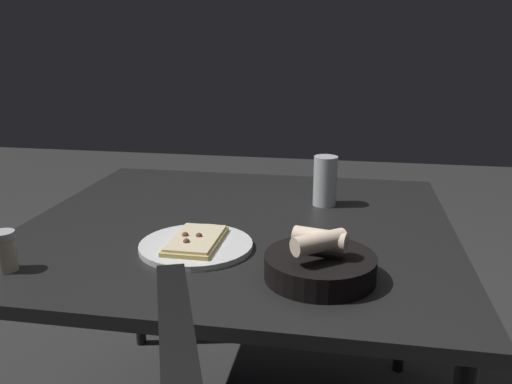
{
  "coord_description": "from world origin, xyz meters",
  "views": [
    {
      "loc": [
        1.33,
        0.29,
        1.22
      ],
      "look_at": [
        -0.08,
        0.04,
        0.8
      ],
      "focal_mm": 37.17,
      "sensor_mm": 36.0,
      "label": 1
    }
  ],
  "objects_px": {
    "dining_table": "(238,241)",
    "pizza_plate": "(196,244)",
    "beer_glass": "(325,184)",
    "pepper_shaker": "(5,253)",
    "bread_basket": "(320,264)"
  },
  "relations": [
    {
      "from": "beer_glass",
      "to": "pepper_shaker",
      "type": "bearing_deg",
      "value": -47.96
    },
    {
      "from": "dining_table",
      "to": "beer_glass",
      "type": "distance_m",
      "value": 0.33
    },
    {
      "from": "pizza_plate",
      "to": "beer_glass",
      "type": "bearing_deg",
      "value": 144.58
    },
    {
      "from": "dining_table",
      "to": "bread_basket",
      "type": "distance_m",
      "value": 0.4
    },
    {
      "from": "pizza_plate",
      "to": "beer_glass",
      "type": "height_order",
      "value": "beer_glass"
    },
    {
      "from": "pizza_plate",
      "to": "bread_basket",
      "type": "xyz_separation_m",
      "value": [
        0.11,
        0.3,
        0.02
      ]
    },
    {
      "from": "pizza_plate",
      "to": "beer_glass",
      "type": "relative_size",
      "value": 1.82
    },
    {
      "from": "pizza_plate",
      "to": "pepper_shaker",
      "type": "xyz_separation_m",
      "value": [
        0.19,
        -0.37,
        0.03
      ]
    },
    {
      "from": "pizza_plate",
      "to": "beer_glass",
      "type": "xyz_separation_m",
      "value": [
        -0.4,
        0.29,
        0.05
      ]
    },
    {
      "from": "dining_table",
      "to": "bread_basket",
      "type": "height_order",
      "value": "bread_basket"
    },
    {
      "from": "dining_table",
      "to": "beer_glass",
      "type": "height_order",
      "value": "beer_glass"
    },
    {
      "from": "dining_table",
      "to": "pizza_plate",
      "type": "bearing_deg",
      "value": -17.23
    },
    {
      "from": "pepper_shaker",
      "to": "bread_basket",
      "type": "bearing_deg",
      "value": 96.47
    },
    {
      "from": "bread_basket",
      "to": "pepper_shaker",
      "type": "xyz_separation_m",
      "value": [
        0.08,
        -0.67,
        0.01
      ]
    },
    {
      "from": "pizza_plate",
      "to": "pepper_shaker",
      "type": "bearing_deg",
      "value": -62.79
    }
  ]
}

